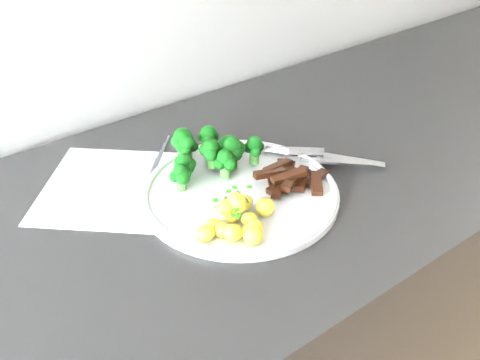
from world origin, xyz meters
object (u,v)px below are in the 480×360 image
Objects in this scene: potatoes at (239,217)px; fork at (321,159)px; counter at (263,356)px; broccoli at (211,151)px; plate at (240,192)px; recipe_paper at (143,188)px; knife at (332,159)px; beef_strips at (291,178)px.

potatoes reaches higher than fork.
counter is 0.50m from broccoli.
plate is 0.08m from broccoli.
fork reaches higher than counter.
counter is 0.47m from fork.
broccoli is at bearing 148.74° from fork.
fork is (0.15, -0.09, -0.02)m from broccoli.
recipe_paper is 0.15m from plate.
knife is (0.28, -0.12, 0.01)m from recipe_paper.
counter is at bearing -24.11° from recipe_paper.
recipe_paper is 0.23m from beef_strips.
beef_strips reaches higher than plate.
recipe_paper reaches higher than counter.
counter is at bearing 84.66° from beef_strips.
potatoes is (-0.05, -0.14, -0.02)m from broccoli.
potatoes reaches higher than plate.
fork is at bearing -25.56° from recipe_paper.
potatoes is (0.05, -0.17, 0.02)m from recipe_paper.
broccoli is 0.90× the size of knife.
counter is at bearing 158.13° from knife.
fork is at bearing -31.26° from broccoli.
beef_strips reaches higher than counter.
broccoli reaches higher than plate.
counter is 0.46m from plate.
plate is at bearing 174.83° from knife.
broccoli is 0.15m from potatoes.
potatoes is at bearing -164.92° from beef_strips.
broccoli is (0.11, -0.03, 0.04)m from recipe_paper.
potatoes reaches higher than knife.
broccoli reaches higher than counter.
knife is (0.18, -0.09, -0.03)m from broccoli.
beef_strips is at bearing 15.08° from potatoes.
knife is at bearing -5.17° from plate.
recipe_paper is (-0.18, 0.08, 0.45)m from counter.
potatoes reaches higher than recipe_paper.
knife is at bearing 8.68° from beef_strips.
knife reaches higher than plate.
plate is at bearing -89.74° from broccoli.
fork is 0.82× the size of knife.
broccoli is 1.11× the size of fork.
plate is at bearing 173.72° from fork.
broccoli is 0.13m from beef_strips.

